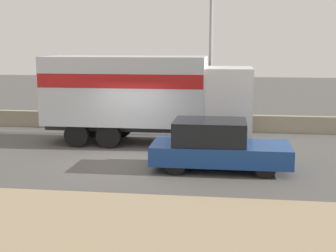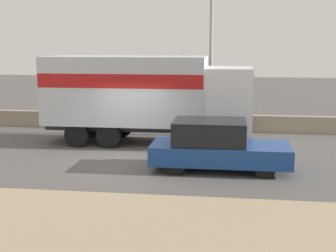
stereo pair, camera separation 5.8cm
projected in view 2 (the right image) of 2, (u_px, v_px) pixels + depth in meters
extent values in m
plane|color=#514F4C|center=(125.00, 161.00, 15.50)|extent=(80.00, 80.00, 0.00)
cube|color=#9E896B|center=(44.00, 247.00, 8.88)|extent=(60.00, 6.63, 0.04)
cube|color=gray|center=(153.00, 121.00, 21.07)|extent=(60.00, 0.35, 0.74)
cylinder|color=gray|center=(211.00, 46.00, 19.05)|extent=(0.14, 0.14, 7.45)
cube|color=silver|center=(229.00, 102.00, 17.53)|extent=(1.72, 2.37, 2.54)
cube|color=black|center=(252.00, 88.00, 17.32)|extent=(0.06, 2.02, 1.12)
cube|color=#2D2D33|center=(127.00, 126.00, 18.23)|extent=(6.12, 1.35, 0.25)
cube|color=silver|center=(126.00, 90.00, 17.98)|extent=(6.12, 2.46, 2.55)
cube|color=red|center=(126.00, 79.00, 17.91)|extent=(6.09, 2.48, 0.51)
cylinder|color=black|center=(228.00, 129.00, 18.73)|extent=(0.92, 0.28, 0.92)
cylinder|color=black|center=(228.00, 139.00, 16.75)|extent=(0.92, 0.28, 0.92)
cylinder|color=black|center=(93.00, 126.00, 19.48)|extent=(0.92, 0.28, 0.92)
cylinder|color=black|center=(77.00, 135.00, 17.50)|extent=(0.92, 0.28, 0.92)
cylinder|color=black|center=(121.00, 126.00, 19.32)|extent=(0.92, 0.28, 0.92)
cylinder|color=black|center=(109.00, 136.00, 17.33)|extent=(0.92, 0.28, 0.92)
cube|color=navy|center=(220.00, 153.00, 14.34)|extent=(4.21, 1.83, 0.58)
cube|color=black|center=(210.00, 132.00, 14.28)|extent=(2.19, 1.68, 0.72)
cylinder|color=black|center=(262.00, 155.00, 14.98)|extent=(0.63, 0.20, 0.63)
cylinder|color=black|center=(265.00, 168.00, 13.43)|extent=(0.63, 0.20, 0.63)
cylinder|color=black|center=(181.00, 152.00, 15.33)|extent=(0.63, 0.20, 0.63)
cylinder|color=black|center=(175.00, 165.00, 13.78)|extent=(0.63, 0.20, 0.63)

